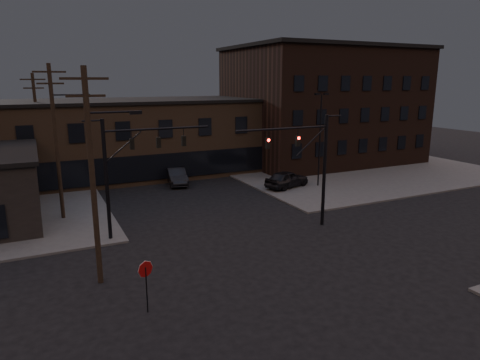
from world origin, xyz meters
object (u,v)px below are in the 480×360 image
object	(u,v)px
car_crossing	(177,176)
parked_car_lot_a	(287,179)
parked_car_lot_b	(334,159)
stop_sign	(146,275)
traffic_signal_far	(126,164)
traffic_signal_near	(312,160)

from	to	relation	value
car_crossing	parked_car_lot_a	bearing A→B (deg)	-26.74
parked_car_lot_b	car_crossing	size ratio (longest dim) A/B	0.98
stop_sign	car_crossing	world-z (taller)	stop_sign
parked_car_lot_b	stop_sign	bearing A→B (deg)	120.62
traffic_signal_far	parked_car_lot_b	bearing A→B (deg)	26.71
traffic_signal_near	stop_sign	xyz separation A→B (m)	(-13.36, -6.49, -3.09)
traffic_signal_near	car_crossing	bearing A→B (deg)	105.52
stop_sign	parked_car_lot_a	size ratio (longest dim) A/B	0.51
stop_sign	traffic_signal_far	bearing A→B (deg)	82.68
stop_sign	parked_car_lot_a	world-z (taller)	stop_sign
traffic_signal_near	stop_sign	distance (m)	15.17
parked_car_lot_b	car_crossing	distance (m)	20.41
traffic_signal_far	parked_car_lot_a	distance (m)	18.28
traffic_signal_far	stop_sign	bearing A→B (deg)	-97.32
stop_sign	car_crossing	distance (m)	24.79
stop_sign	car_crossing	size ratio (longest dim) A/B	0.50
traffic_signal_far	stop_sign	size ratio (longest dim) A/B	3.23
traffic_signal_far	traffic_signal_near	bearing A→B (deg)	-16.17
parked_car_lot_b	parked_car_lot_a	bearing A→B (deg)	113.94
traffic_signal_far	parked_car_lot_a	size ratio (longest dim) A/B	1.64
stop_sign	traffic_signal_near	bearing A→B (deg)	25.90
traffic_signal_near	parked_car_lot_b	bearing A→B (deg)	48.00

